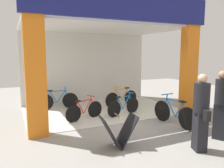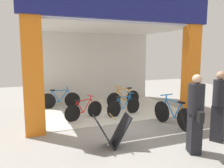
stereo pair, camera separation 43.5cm
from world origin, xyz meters
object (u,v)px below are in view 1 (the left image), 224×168
(bicycle_inside_0, at_px, (84,111))
(bicycle_inside_2, at_px, (122,98))
(pedestrian_3, at_px, (221,104))
(bicycle_inside_3, at_px, (58,100))
(sandwich_board_sign, at_px, (118,131))
(pedestrian_0, at_px, (201,112))
(bicycle_inside_1, at_px, (124,106))
(bicycle_parked_0, at_px, (174,113))

(bicycle_inside_0, distance_m, bicycle_inside_2, 2.34)
(bicycle_inside_2, bearing_deg, bicycle_inside_0, -149.08)
(bicycle_inside_2, bearing_deg, pedestrian_3, -81.22)
(bicycle_inside_2, relative_size, bicycle_inside_3, 1.00)
(sandwich_board_sign, height_order, pedestrian_0, pedestrian_0)
(bicycle_inside_1, xyz_separation_m, bicycle_inside_3, (-1.96, 1.91, 0.03))
(bicycle_inside_2, height_order, bicycle_parked_0, bicycle_parked_0)
(bicycle_inside_0, relative_size, bicycle_parked_0, 0.81)
(bicycle_parked_0, bearing_deg, bicycle_inside_3, 128.56)
(bicycle_inside_1, xyz_separation_m, bicycle_parked_0, (0.88, -1.66, 0.05))
(bicycle_inside_1, height_order, pedestrian_3, pedestrian_3)
(sandwich_board_sign, height_order, pedestrian_3, pedestrian_3)
(bicycle_inside_1, height_order, bicycle_parked_0, bicycle_parked_0)
(bicycle_inside_0, height_order, pedestrian_0, pedestrian_0)
(bicycle_inside_1, height_order, bicycle_inside_2, bicycle_inside_2)
(bicycle_inside_1, height_order, sandwich_board_sign, bicycle_inside_1)
(bicycle_inside_2, height_order, sandwich_board_sign, bicycle_inside_2)
(bicycle_inside_3, relative_size, pedestrian_0, 0.90)
(sandwich_board_sign, bearing_deg, bicycle_inside_0, 91.66)
(bicycle_parked_0, bearing_deg, bicycle_inside_1, 117.96)
(bicycle_inside_3, relative_size, pedestrian_3, 0.89)
(bicycle_inside_0, height_order, pedestrian_3, pedestrian_3)
(bicycle_inside_3, xyz_separation_m, sandwich_board_sign, (0.58, -4.27, 0.03))
(bicycle_inside_0, relative_size, bicycle_inside_1, 0.97)
(bicycle_inside_3, relative_size, bicycle_parked_0, 0.93)
(bicycle_inside_2, relative_size, sandwich_board_sign, 1.76)
(bicycle_parked_0, bearing_deg, bicycle_inside_0, 144.00)
(bicycle_inside_3, xyz_separation_m, bicycle_parked_0, (2.84, -3.57, 0.03))
(bicycle_inside_0, distance_m, bicycle_parked_0, 2.88)
(bicycle_inside_3, distance_m, sandwich_board_sign, 4.31)
(sandwich_board_sign, xyz_separation_m, pedestrian_0, (1.58, -0.96, 0.53))
(bicycle_parked_0, xyz_separation_m, pedestrian_0, (-0.68, -1.66, 0.54))
(bicycle_inside_0, bearing_deg, bicycle_inside_3, 105.26)
(bicycle_inside_3, distance_m, pedestrian_3, 5.88)
(bicycle_inside_1, xyz_separation_m, bicycle_inside_2, (0.56, 1.24, 0.03))
(bicycle_inside_0, xyz_separation_m, sandwich_board_sign, (0.07, -2.39, 0.06))
(bicycle_inside_2, height_order, bicycle_inside_3, bicycle_inside_2)
(bicycle_inside_3, height_order, pedestrian_0, pedestrian_0)
(bicycle_parked_0, distance_m, pedestrian_0, 1.87)
(bicycle_inside_2, relative_size, bicycle_parked_0, 0.93)
(bicycle_parked_0, bearing_deg, sandwich_board_sign, -162.85)
(bicycle_inside_2, distance_m, bicycle_parked_0, 2.92)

